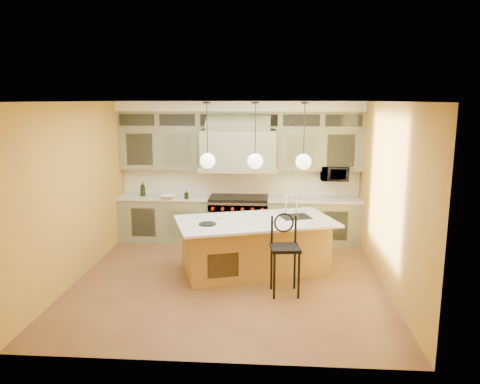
# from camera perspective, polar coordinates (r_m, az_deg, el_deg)

# --- Properties ---
(floor) EXTENTS (5.00, 5.00, 0.00)m
(floor) POSITION_cam_1_polar(r_m,az_deg,el_deg) (7.88, -1.32, -10.61)
(floor) COLOR brown
(floor) RESTS_ON ground
(ceiling) EXTENTS (5.00, 5.00, 0.00)m
(ceiling) POSITION_cam_1_polar(r_m,az_deg,el_deg) (7.32, -1.42, 10.97)
(ceiling) COLOR white
(ceiling) RESTS_ON wall_back
(wall_back) EXTENTS (5.00, 0.00, 5.00)m
(wall_back) POSITION_cam_1_polar(r_m,az_deg,el_deg) (9.92, -0.01, 2.62)
(wall_back) COLOR gold
(wall_back) RESTS_ON ground
(wall_front) EXTENTS (5.00, 0.00, 5.00)m
(wall_front) POSITION_cam_1_polar(r_m,az_deg,el_deg) (5.06, -4.06, -5.82)
(wall_front) COLOR gold
(wall_front) RESTS_ON ground
(wall_left) EXTENTS (0.00, 5.00, 5.00)m
(wall_left) POSITION_cam_1_polar(r_m,az_deg,el_deg) (8.09, -19.28, 0.04)
(wall_left) COLOR gold
(wall_left) RESTS_ON ground
(wall_right) EXTENTS (0.00, 5.00, 5.00)m
(wall_right) POSITION_cam_1_polar(r_m,az_deg,el_deg) (7.65, 17.61, -0.48)
(wall_right) COLOR gold
(wall_right) RESTS_ON ground
(back_cabinetry) EXTENTS (5.00, 0.77, 2.90)m
(back_cabinetry) POSITION_cam_1_polar(r_m,az_deg,el_deg) (9.66, -0.12, 2.27)
(back_cabinetry) COLOR gray
(back_cabinetry) RESTS_ON floor
(range) EXTENTS (1.20, 0.74, 0.96)m
(range) POSITION_cam_1_polar(r_m,az_deg,el_deg) (9.77, -0.15, -3.29)
(range) COLOR silver
(range) RESTS_ON floor
(kitchen_island) EXTENTS (2.93, 2.13, 1.35)m
(kitchen_island) POSITION_cam_1_polar(r_m,az_deg,el_deg) (8.12, 1.83, -6.43)
(kitchen_island) COLOR #A87D3B
(kitchen_island) RESTS_ON floor
(counter_stool) EXTENTS (0.48, 0.48, 1.23)m
(counter_stool) POSITION_cam_1_polar(r_m,az_deg,el_deg) (7.17, 5.50, -6.92)
(counter_stool) COLOR black
(counter_stool) RESTS_ON floor
(microwave) EXTENTS (0.54, 0.37, 0.30)m
(microwave) POSITION_cam_1_polar(r_m,az_deg,el_deg) (9.73, 11.42, 2.23)
(microwave) COLOR black
(microwave) RESTS_ON back_cabinetry
(oil_bottle_a) EXTENTS (0.12, 0.12, 0.31)m
(oil_bottle_a) POSITION_cam_1_polar(r_m,az_deg,el_deg) (9.99, -11.77, 0.37)
(oil_bottle_a) COLOR black
(oil_bottle_a) RESTS_ON back_cabinetry
(oil_bottle_b) EXTENTS (0.09, 0.10, 0.19)m
(oil_bottle_b) POSITION_cam_1_polar(r_m,az_deg,el_deg) (9.57, -6.55, -0.31)
(oil_bottle_b) COLOR black
(oil_bottle_b) RESTS_ON back_cabinetry
(fruit_bowl) EXTENTS (0.35, 0.35, 0.07)m
(fruit_bowl) POSITION_cam_1_polar(r_m,az_deg,el_deg) (9.65, -8.73, -0.60)
(fruit_bowl) COLOR white
(fruit_bowl) RESTS_ON back_cabinetry
(cup) EXTENTS (0.11, 0.11, 0.10)m
(cup) POSITION_cam_1_polar(r_m,az_deg,el_deg) (7.95, -2.44, -3.09)
(cup) COLOR white
(cup) RESTS_ON kitchen_island
(pendant_left) EXTENTS (0.26, 0.26, 1.11)m
(pendant_left) POSITION_cam_1_polar(r_m,az_deg,el_deg) (7.88, -3.98, 4.03)
(pendant_left) COLOR #2D2319
(pendant_left) RESTS_ON ceiling
(pendant_center) EXTENTS (0.26, 0.26, 1.11)m
(pendant_center) POSITION_cam_1_polar(r_m,az_deg,el_deg) (7.80, 1.86, 3.98)
(pendant_center) COLOR #2D2319
(pendant_center) RESTS_ON ceiling
(pendant_right) EXTENTS (0.26, 0.26, 1.11)m
(pendant_right) POSITION_cam_1_polar(r_m,az_deg,el_deg) (7.81, 7.74, 3.90)
(pendant_right) COLOR #2D2319
(pendant_right) RESTS_ON ceiling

